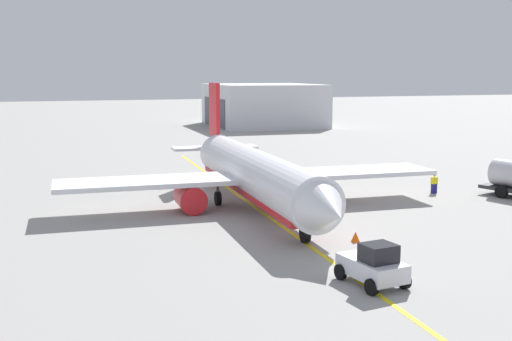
{
  "coord_description": "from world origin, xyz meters",
  "views": [
    {
      "loc": [
        46.13,
        -15.9,
        10.6
      ],
      "look_at": [
        0.0,
        0.0,
        3.0
      ],
      "focal_mm": 44.43,
      "sensor_mm": 36.0,
      "label": 1
    }
  ],
  "objects_px": {
    "pushback_tug": "(373,265)",
    "airplane": "(254,174)",
    "refueling_worker": "(434,184)",
    "safety_cone_nose": "(355,237)"
  },
  "relations": [
    {
      "from": "safety_cone_nose",
      "to": "airplane",
      "type": "bearing_deg",
      "value": -167.48
    },
    {
      "from": "pushback_tug",
      "to": "airplane",
      "type": "bearing_deg",
      "value": 178.96
    },
    {
      "from": "airplane",
      "to": "refueling_worker",
      "type": "height_order",
      "value": "airplane"
    },
    {
      "from": "airplane",
      "to": "safety_cone_nose",
      "type": "relative_size",
      "value": 51.87
    },
    {
      "from": "pushback_tug",
      "to": "refueling_worker",
      "type": "distance_m",
      "value": 26.24
    },
    {
      "from": "pushback_tug",
      "to": "safety_cone_nose",
      "type": "distance_m",
      "value": 8.19
    },
    {
      "from": "pushback_tug",
      "to": "refueling_worker",
      "type": "bearing_deg",
      "value": 138.96
    },
    {
      "from": "pushback_tug",
      "to": "safety_cone_nose",
      "type": "bearing_deg",
      "value": 158.26
    },
    {
      "from": "safety_cone_nose",
      "to": "refueling_worker",
      "type": "bearing_deg",
      "value": 130.69
    },
    {
      "from": "refueling_worker",
      "to": "safety_cone_nose",
      "type": "xyz_separation_m",
      "value": [
        12.21,
        -14.21,
        -0.5
      ]
    }
  ]
}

